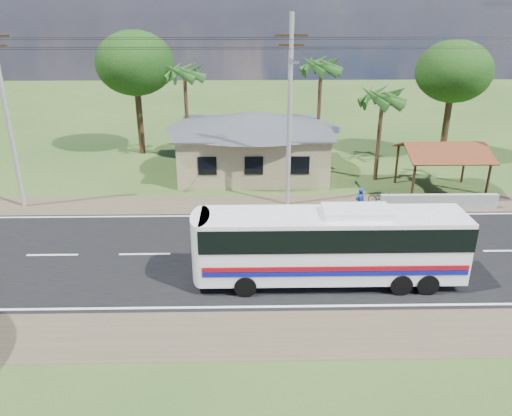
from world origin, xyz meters
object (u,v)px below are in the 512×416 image
(waiting_shed, at_px, (443,151))
(coach_bus, at_px, (333,241))
(person, at_px, (360,202))
(motorcycle, at_px, (381,198))

(waiting_shed, relative_size, coach_bus, 0.46)
(waiting_shed, xyz_separation_m, coach_bus, (-8.82, -11.25, -0.73))
(person, bearing_deg, motorcycle, -157.06)
(person, bearing_deg, waiting_shed, -169.37)
(motorcycle, relative_size, person, 0.93)
(person, bearing_deg, coach_bus, 46.36)
(waiting_shed, distance_m, person, 7.42)
(waiting_shed, xyz_separation_m, person, (-6.01, -3.94, -1.87))
(motorcycle, bearing_deg, waiting_shed, -43.11)
(waiting_shed, relative_size, motorcycle, 3.26)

